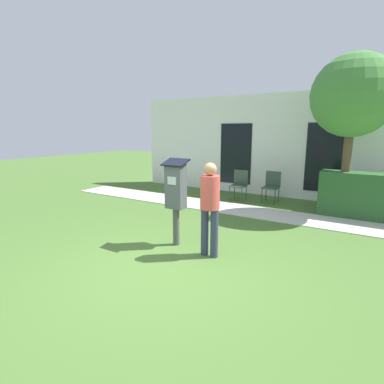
{
  "coord_description": "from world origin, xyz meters",
  "views": [
    {
      "loc": [
        2.61,
        -3.39,
        2.09
      ],
      "look_at": [
        0.01,
        0.88,
        1.05
      ],
      "focal_mm": 28.0,
      "sensor_mm": 36.0,
      "label": 1
    }
  ],
  "objects_px": {
    "outdoor_chair_left": "(239,183)",
    "outdoor_chair_middle": "(272,184)",
    "parking_meter": "(176,191)",
    "person_standing": "(210,202)"
  },
  "relations": [
    {
      "from": "outdoor_chair_middle",
      "to": "person_standing",
      "type": "bearing_deg",
      "value": -91.86
    },
    {
      "from": "outdoor_chair_left",
      "to": "outdoor_chair_middle",
      "type": "relative_size",
      "value": 1.0
    },
    {
      "from": "outdoor_chair_middle",
      "to": "outdoor_chair_left",
      "type": "bearing_deg",
      "value": -170.21
    },
    {
      "from": "outdoor_chair_left",
      "to": "person_standing",
      "type": "bearing_deg",
      "value": -50.0
    },
    {
      "from": "parking_meter",
      "to": "outdoor_chair_middle",
      "type": "height_order",
      "value": "parking_meter"
    },
    {
      "from": "outdoor_chair_middle",
      "to": "parking_meter",
      "type": "bearing_deg",
      "value": -101.92
    },
    {
      "from": "parking_meter",
      "to": "person_standing",
      "type": "xyz_separation_m",
      "value": [
        0.76,
        -0.13,
        -0.09
      ]
    },
    {
      "from": "person_standing",
      "to": "outdoor_chair_left",
      "type": "distance_m",
      "value": 4.33
    },
    {
      "from": "person_standing",
      "to": "outdoor_chair_middle",
      "type": "relative_size",
      "value": 1.76
    },
    {
      "from": "outdoor_chair_left",
      "to": "outdoor_chair_middle",
      "type": "bearing_deg",
      "value": 39.2
    }
  ]
}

